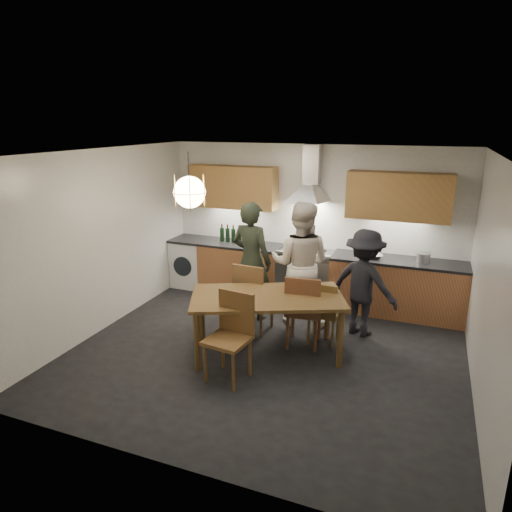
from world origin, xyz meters
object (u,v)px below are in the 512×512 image
(person_mid, at_px, (300,264))
(person_right, at_px, (364,283))
(stock_pot, at_px, (423,258))
(wine_bottles, at_px, (239,234))
(chair_back_left, at_px, (252,294))
(person_left, at_px, (252,261))
(chair_front, at_px, (232,330))
(mixing_bowl, at_px, (374,256))
(dining_table, at_px, (267,302))

(person_mid, distance_m, person_right, 0.96)
(stock_pot, distance_m, wine_bottles, 3.05)
(chair_back_left, bearing_deg, person_left, -63.76)
(chair_back_left, relative_size, person_right, 0.68)
(chair_front, bearing_deg, mixing_bowl, 70.53)
(dining_table, xyz_separation_m, wine_bottles, (-1.24, 1.98, 0.33))
(chair_back_left, relative_size, person_left, 0.57)
(dining_table, bearing_deg, chair_back_left, 105.88)
(dining_table, relative_size, person_right, 1.40)
(person_mid, bearing_deg, wine_bottles, -37.41)
(stock_pot, xyz_separation_m, wine_bottles, (-3.05, 0.04, 0.08))
(stock_pot, bearing_deg, dining_table, -133.05)
(person_left, xyz_separation_m, mixing_bowl, (1.71, 0.85, 0.02))
(dining_table, distance_m, mixing_bowl, 2.19)
(dining_table, bearing_deg, stock_pot, 23.32)
(mixing_bowl, height_order, wine_bottles, wine_bottles)
(person_right, bearing_deg, mixing_bowl, -71.69)
(mixing_bowl, bearing_deg, person_left, -153.49)
(stock_pot, bearing_deg, person_mid, -153.11)
(dining_table, height_order, chair_front, chair_front)
(dining_table, distance_m, chair_back_left, 0.67)
(person_right, xyz_separation_m, wine_bottles, (-2.31, 0.94, 0.28))
(stock_pot, bearing_deg, chair_back_left, -147.32)
(mixing_bowl, distance_m, stock_pot, 0.73)
(dining_table, relative_size, person_left, 1.18)
(chair_back_left, height_order, person_mid, person_mid)
(chair_back_left, bearing_deg, stock_pot, -142.75)
(person_right, bearing_deg, wine_bottles, -2.79)
(chair_back_left, bearing_deg, person_right, -155.69)
(person_mid, distance_m, mixing_bowl, 1.25)
(person_mid, bearing_deg, mixing_bowl, -143.95)
(wine_bottles, bearing_deg, dining_table, -57.99)
(chair_back_left, height_order, chair_front, same)
(wine_bottles, bearing_deg, stock_pot, -0.78)
(chair_back_left, bearing_deg, person_mid, -128.86)
(person_left, xyz_separation_m, stock_pot, (2.44, 0.90, 0.06))
(mixing_bowl, bearing_deg, stock_pot, 3.62)
(dining_table, height_order, person_right, person_right)
(chair_back_left, relative_size, wine_bottles, 1.43)
(person_right, distance_m, wine_bottles, 2.51)
(chair_back_left, xyz_separation_m, person_mid, (0.55, 0.58, 0.33))
(person_mid, xyz_separation_m, wine_bottles, (-1.37, 0.90, 0.12))
(person_mid, distance_m, wine_bottles, 1.64)
(dining_table, distance_m, person_right, 1.49)
(dining_table, xyz_separation_m, chair_front, (-0.21, -0.66, -0.12))
(dining_table, distance_m, stock_pot, 2.66)
(dining_table, height_order, chair_back_left, chair_back_left)
(chair_front, bearing_deg, stock_pot, 59.52)
(chair_front, distance_m, stock_pot, 3.31)
(person_left, height_order, person_right, person_left)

